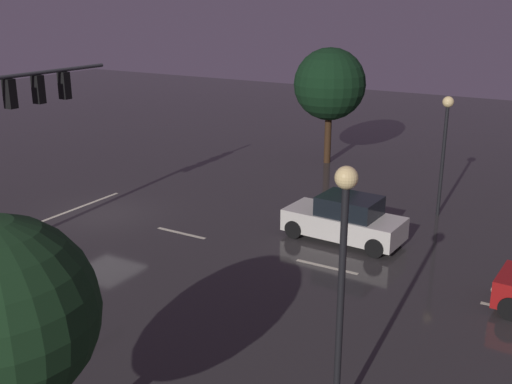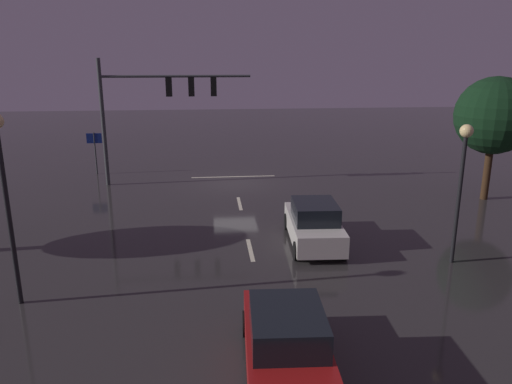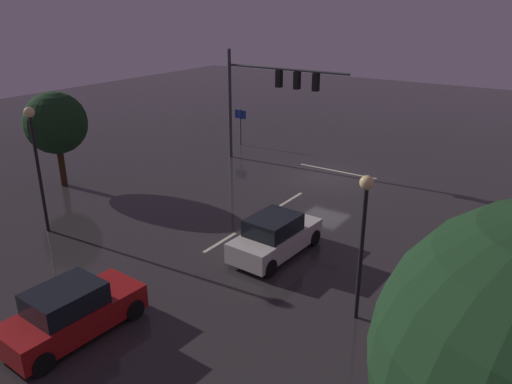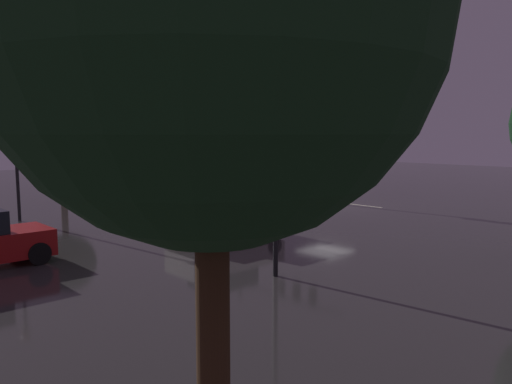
# 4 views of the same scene
# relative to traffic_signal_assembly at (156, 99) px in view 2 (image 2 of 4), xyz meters

# --- Properties ---
(ground_plane) EXTENTS (80.00, 80.00, 0.00)m
(ground_plane) POSITION_rel_traffic_signal_assembly_xyz_m (-4.21, 0.37, -4.78)
(ground_plane) COLOR #2D2B2B
(traffic_signal_assembly) EXTENTS (8.17, 0.47, 6.92)m
(traffic_signal_assembly) POSITION_rel_traffic_signal_assembly_xyz_m (0.00, 0.00, 0.00)
(traffic_signal_assembly) COLOR #383A3D
(traffic_signal_assembly) RESTS_ON ground_plane
(lane_dash_far) EXTENTS (0.16, 2.20, 0.01)m
(lane_dash_far) POSITION_rel_traffic_signal_assembly_xyz_m (-4.21, 4.37, -4.77)
(lane_dash_far) COLOR beige
(lane_dash_far) RESTS_ON ground_plane
(lane_dash_mid) EXTENTS (0.16, 2.20, 0.01)m
(lane_dash_mid) POSITION_rel_traffic_signal_assembly_xyz_m (-4.21, 10.37, -4.77)
(lane_dash_mid) COLOR beige
(lane_dash_mid) RESTS_ON ground_plane
(lane_dash_near) EXTENTS (0.16, 2.20, 0.01)m
(lane_dash_near) POSITION_rel_traffic_signal_assembly_xyz_m (-4.21, 16.37, -4.77)
(lane_dash_near) COLOR beige
(lane_dash_near) RESTS_ON ground_plane
(stop_bar) EXTENTS (5.00, 0.16, 0.01)m
(stop_bar) POSITION_rel_traffic_signal_assembly_xyz_m (-4.21, -1.18, -4.77)
(stop_bar) COLOR beige
(stop_bar) RESTS_ON ground_plane
(car_approaching) EXTENTS (2.11, 4.45, 1.70)m
(car_approaching) POSITION_rel_traffic_signal_assembly_xyz_m (-6.70, 9.94, -3.98)
(car_approaching) COLOR silver
(car_approaching) RESTS_ON ground_plane
(car_distant) EXTENTS (2.10, 4.45, 1.70)m
(car_distant) POSITION_rel_traffic_signal_assembly_xyz_m (-4.35, 17.85, -3.98)
(car_distant) COLOR maroon
(car_distant) RESTS_ON ground_plane
(street_lamp_left_kerb) EXTENTS (0.44, 0.44, 4.87)m
(street_lamp_left_kerb) POSITION_rel_traffic_signal_assembly_xyz_m (-11.18, 12.19, -1.35)
(street_lamp_left_kerb) COLOR black
(street_lamp_left_kerb) RESTS_ON ground_plane
(street_lamp_right_kerb) EXTENTS (0.44, 0.44, 5.58)m
(street_lamp_right_kerb) POSITION_rel_traffic_signal_assembly_xyz_m (2.89, 13.75, -0.92)
(street_lamp_right_kerb) COLOR black
(street_lamp_right_kerb) RESTS_ON ground_plane
(route_sign) EXTENTS (0.90, 0.09, 2.57)m
(route_sign) POSITION_rel_traffic_signal_assembly_xyz_m (4.10, -2.76, -2.93)
(route_sign) COLOR #383A3D
(route_sign) RESTS_ON ground_plane
(tree_left_far) EXTENTS (3.76, 3.76, 6.10)m
(tree_left_far) POSITION_rel_traffic_signal_assembly_xyz_m (-16.63, 4.80, -0.57)
(tree_left_far) COLOR #382314
(tree_left_far) RESTS_ON ground_plane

